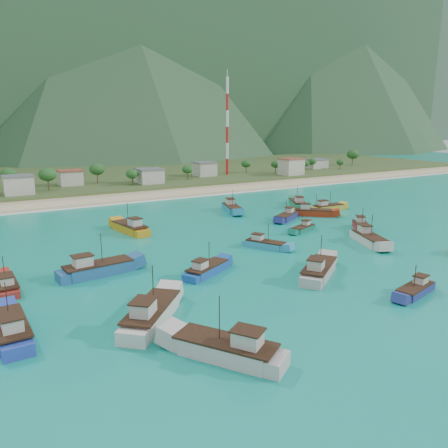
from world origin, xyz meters
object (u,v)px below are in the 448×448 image
boat_17 (228,350)px  boat_27 (361,227)px  boat_28 (130,228)px  boat_20 (151,315)px  radio_tower (227,127)px  boat_19 (328,208)px  boat_0 (265,245)px  boat_9 (287,217)px  boat_5 (6,286)px  boat_4 (11,331)px  boat_7 (369,239)px  boat_24 (207,270)px  boat_15 (303,229)px  boat_22 (415,291)px  boat_16 (297,204)px  boat_18 (319,271)px  boat_12 (97,270)px  boat_1 (312,213)px  boat_10 (232,209)px

boat_17 → boat_27: bearing=-2.7°
boat_28 → boat_20: bearing=-115.4°
radio_tower → boat_19: (-12.97, -78.87, -22.06)m
boat_0 → boat_9: bearing=-166.3°
boat_5 → boat_4: bearing=-94.9°
radio_tower → boat_27: 105.39m
boat_7 → boat_28: 52.70m
boat_4 → boat_24: bearing=12.2°
boat_4 → boat_19: boat_4 is taller
boat_5 → boat_15: bearing=2.8°
boat_9 → boat_22: bearing=131.7°
boat_20 → boat_22: 38.59m
boat_5 → boat_28: 37.20m
boat_16 → boat_18: bearing=-98.0°
boat_19 → boat_20: boat_20 is taller
boat_5 → boat_24: boat_24 is taller
boat_0 → boat_16: bearing=-166.6°
boat_0 → boat_9: size_ratio=0.92×
boat_22 → boat_28: size_ratio=0.70×
radio_tower → boat_5: size_ratio=4.44×
boat_20 → boat_22: size_ratio=1.37×
boat_28 → boat_5: bearing=-148.1°
boat_7 → boat_20: (-52.82, -12.20, 0.16)m
boat_0 → boat_12: 33.55m
boat_1 → boat_24: (-46.87, -26.98, -0.11)m
boat_7 → boat_17: bearing=48.7°
boat_0 → boat_20: bearing=3.6°
boat_1 → boat_7: size_ratio=0.87×
boat_4 → boat_9: 76.22m
boat_20 → boat_22: bearing=25.7°
boat_17 → boat_28: 59.26m
boat_27 → boat_19: bearing=-76.0°
boat_0 → boat_22: boat_0 is taller
boat_17 → radio_tower: bearing=26.0°
boat_27 → boat_12: bearing=38.4°
boat_16 → boat_18: 61.01m
boat_20 → boat_24: (14.52, 12.40, -0.34)m
boat_4 → boat_12: boat_12 is taller
boat_7 → boat_1: bearing=-85.4°
boat_19 → boat_9: bearing=-75.1°
boat_12 → boat_27: bearing=83.6°
boat_10 → boat_18: (-15.29, -52.81, 0.09)m
radio_tower → boat_20: bearing=-124.3°
boat_27 → boat_28: bearing=10.6°
boat_0 → boat_18: (-2.23, -18.33, 0.35)m
boat_17 → boat_24: bearing=33.4°
boat_10 → boat_18: bearing=90.6°
boat_9 → boat_17: size_ratio=0.79×
boat_5 → boat_16: (81.02, 29.92, 0.21)m
boat_4 → boat_18: size_ratio=0.99×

